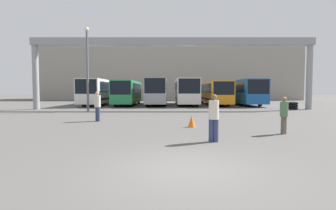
{
  "coord_description": "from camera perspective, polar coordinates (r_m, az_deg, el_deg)",
  "views": [
    {
      "loc": [
        -0.45,
        -6.13,
        1.89
      ],
      "look_at": [
        -0.31,
        22.09,
        0.3
      ],
      "focal_mm": 28.0,
      "sensor_mm": 36.0,
      "label": 1
    }
  ],
  "objects": [
    {
      "name": "bus_slot_4",
      "position": [
        34.68,
        9.75,
        2.88
      ],
      "size": [
        2.49,
        11.88,
        2.95
      ],
      "color": "orange",
      "rests_on": "ground"
    },
    {
      "name": "ground_plane",
      "position": [
        6.43,
        3.82,
        -13.89
      ],
      "size": [
        200.0,
        200.0,
        0.0
      ],
      "primitive_type": "plane",
      "color": "#514F4C"
    },
    {
      "name": "bus_slot_3",
      "position": [
        33.62,
        3.67,
        3.2
      ],
      "size": [
        2.59,
        10.67,
        3.26
      ],
      "color": "silver",
      "rests_on": "ground"
    },
    {
      "name": "bus_slot_1",
      "position": [
        33.76,
        -9.04,
        2.92
      ],
      "size": [
        2.46,
        10.32,
        3.01
      ],
      "color": "#268C4C",
      "rests_on": "ground"
    },
    {
      "name": "bus_slot_5",
      "position": [
        35.58,
        15.66,
        2.99
      ],
      "size": [
        2.58,
        12.01,
        3.16
      ],
      "color": "#1959A5",
      "rests_on": "ground"
    },
    {
      "name": "pedestrian_near_center",
      "position": [
        16.54,
        -15.36,
        -0.1
      ],
      "size": [
        0.38,
        0.38,
        1.82
      ],
      "rotation": [
        0.0,
        0.0,
        5.42
      ],
      "color": "navy",
      "rests_on": "ground"
    },
    {
      "name": "bus_slot_2",
      "position": [
        34.05,
        -2.66,
        3.25
      ],
      "size": [
        2.5,
        11.62,
        3.32
      ],
      "color": "#999EA5",
      "rests_on": "ground"
    },
    {
      "name": "bus_slot_0",
      "position": [
        35.52,
        -14.75,
        3.05
      ],
      "size": [
        2.58,
        12.37,
        3.2
      ],
      "color": "silver",
      "rests_on": "ground"
    },
    {
      "name": "pedestrian_far_center",
      "position": [
        12.36,
        23.65,
        -1.86
      ],
      "size": [
        0.34,
        0.34,
        1.61
      ],
      "rotation": [
        0.0,
        0.0,
        3.88
      ],
      "color": "brown",
      "rests_on": "ground"
    },
    {
      "name": "tire_stack",
      "position": [
        28.81,
        25.18,
        -0.13
      ],
      "size": [
        1.04,
        1.04,
        0.72
      ],
      "color": "black",
      "rests_on": "ground"
    },
    {
      "name": "lamp_post",
      "position": [
        24.63,
        -17.42,
        8.2
      ],
      "size": [
        0.36,
        0.36,
        7.46
      ],
      "color": "#595B60",
      "rests_on": "ground"
    },
    {
      "name": "pedestrian_mid_left",
      "position": [
        9.73,
        9.63,
        -2.5
      ],
      "size": [
        0.36,
        0.36,
        1.75
      ],
      "rotation": [
        0.0,
        0.0,
        6.09
      ],
      "color": "navy",
      "rests_on": "ground"
    },
    {
      "name": "traffic_cone",
      "position": [
        13.51,
        4.89,
        -3.58
      ],
      "size": [
        0.39,
        0.39,
        0.59
      ],
      "color": "orange",
      "rests_on": "ground"
    },
    {
      "name": "building_backdrop",
      "position": [
        55.23,
        0.19,
        6.5
      ],
      "size": [
        50.24,
        12.0,
        10.08
      ],
      "color": "gray",
      "rests_on": "ground"
    },
    {
      "name": "overhead_gantry",
      "position": [
        26.13,
        0.72,
        11.91
      ],
      "size": [
        27.54,
        0.8,
        6.97
      ],
      "color": "gray",
      "rests_on": "ground"
    }
  ]
}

